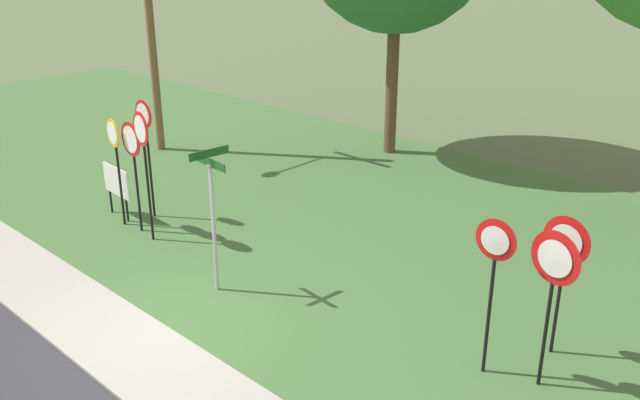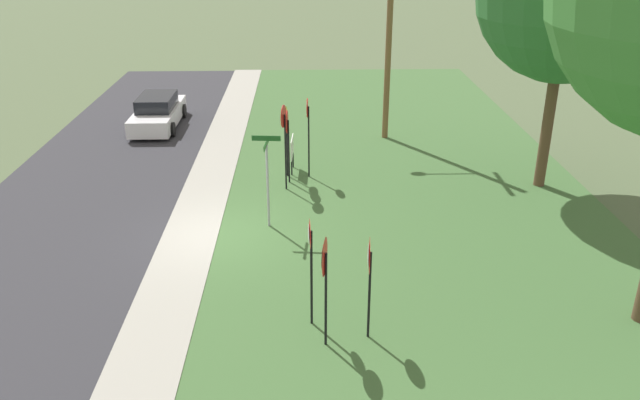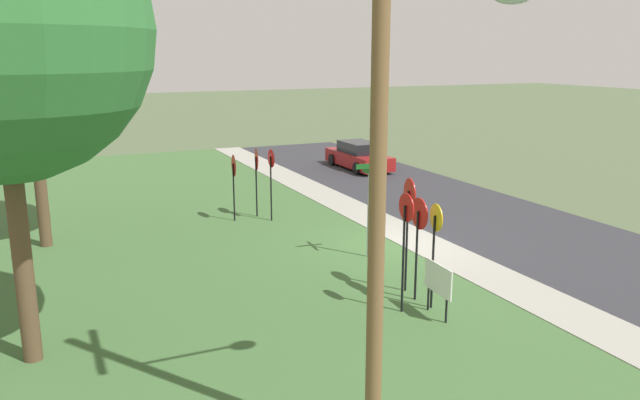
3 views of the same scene
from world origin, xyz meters
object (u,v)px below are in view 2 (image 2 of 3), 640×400
Objects in this scene: yield_sign_near_left at (369,265)px; street_name_post at (267,173)px; stop_sign_far_left at (286,127)px; notice_board at (292,149)px; stop_sign_near_right at (287,131)px; parked_hatchback_near at (158,112)px; stop_sign_near_left at (284,129)px; stop_sign_far_center at (308,121)px; utility_pole at (386,13)px; yield_sign_near_right at (310,248)px; yield_sign_far_left at (324,267)px.

street_name_post is (-5.56, -2.36, -0.11)m from yield_sign_near_left.
stop_sign_far_left is 1.10m from notice_board.
stop_sign_far_left is (-0.59, -0.07, -0.06)m from stop_sign_near_right.
street_name_post is 11.51m from parked_hatchback_near.
stop_sign_near_left reaches higher than stop_sign_far_left.
stop_sign_far_center is at bearing 45.98° from parked_hatchback_near.
stop_sign_near_right is 0.56× the size of parked_hatchback_near.
yield_sign_near_left is 0.26× the size of utility_pole.
stop_sign_far_center is 1.10× the size of yield_sign_near_right.
utility_pole is (-8.28, 4.28, 3.34)m from street_name_post.
street_name_post is (-5.03, -1.16, -0.23)m from yield_sign_near_right.
stop_sign_near_left reaches higher than stop_sign_near_right.
yield_sign_near_right is 9.57m from notice_board.
yield_sign_far_left reaches higher than stop_sign_far_left.
stop_sign_near_left is at bearing -4.93° from stop_sign_near_right.
parked_hatchback_near is (-7.35, -5.73, -1.51)m from stop_sign_near_left.
stop_sign_far_center reaches higher than notice_board.
utility_pole is at bearing 157.86° from street_name_post.
stop_sign_near_right is 8.46m from yield_sign_near_right.
stop_sign_far_left is 9.85m from yield_sign_far_left.
yield_sign_near_left is 1.32m from yield_sign_near_right.
yield_sign_far_left is (9.21, 0.92, 0.04)m from stop_sign_near_right.
utility_pole is at bearing 139.38° from notice_board.
stop_sign_near_left is 1.15× the size of stop_sign_far_left.
stop_sign_far_left is 0.98× the size of yield_sign_near_right.
yield_sign_near_right reaches higher than stop_sign_near_right.
yield_sign_far_left is at bearing 9.56° from stop_sign_near_right.
stop_sign_far_center is at bearing -168.72° from yield_sign_far_left.
stop_sign_far_left is at bearing -93.99° from stop_sign_far_center.
yield_sign_far_left is at bearing 22.75° from parked_hatchback_near.
yield_sign_near_right is at bearing 6.11° from notice_board.
yield_sign_near_right is at bearing 2.38° from stop_sign_far_center.
parked_hatchback_near reaches higher than notice_board.
yield_sign_near_left is at bearing 114.85° from yield_sign_far_left.
street_name_post reaches higher than stop_sign_far_left.
stop_sign_near_right is 3.44m from street_name_post.
notice_board is at bearing 177.03° from street_name_post.
street_name_post is (3.90, -1.20, -0.35)m from stop_sign_far_center.
yield_sign_far_left is 10.36m from notice_board.
yield_sign_near_right reaches higher than stop_sign_far_left.
stop_sign_near_right is 2.04× the size of notice_board.
stop_sign_near_right is 9.00m from parked_hatchback_near.
utility_pole reaches higher than yield_sign_near_right.
stop_sign_near_left is 1.03× the size of stop_sign_far_center.
stop_sign_far_center is 0.30× the size of utility_pole.
parked_hatchback_near is at bearing -101.08° from utility_pole.
yield_sign_near_left is at bearing 64.26° from yield_sign_near_right.
yield_sign_far_left is at bearing -11.40° from utility_pole.
parked_hatchback_near is (-15.72, -7.67, -1.18)m from yield_sign_near_left.
stop_sign_near_right is at bearing -178.17° from stop_sign_near_left.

